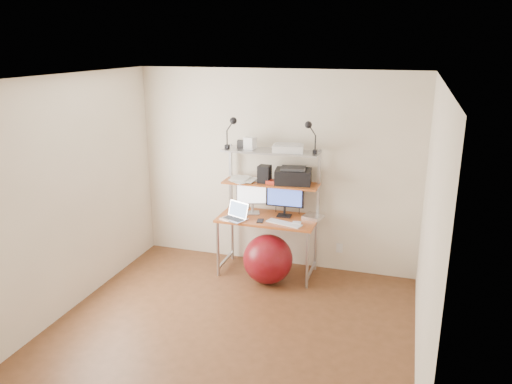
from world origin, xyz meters
TOP-DOWN VIEW (x-y plane):
  - room at (0.00, 0.00)m, footprint 3.60×3.60m
  - computer_desk at (0.00, 1.50)m, footprint 1.20×0.60m
  - wall_outlet at (0.85, 1.79)m, footprint 0.08×0.01m
  - monitor_silver at (-0.23, 1.54)m, footprint 0.39×0.20m
  - monitor_black at (0.18, 1.56)m, footprint 0.47×0.14m
  - laptop at (-0.35, 1.28)m, footprint 0.36×0.33m
  - keyboard at (0.25, 1.28)m, footprint 0.46×0.24m
  - mouse at (0.39, 1.32)m, footprint 0.10×0.07m
  - mac_mini at (0.54, 1.57)m, footprint 0.27×0.27m
  - phone at (-0.05, 1.28)m, footprint 0.09×0.15m
  - printer at (0.27, 1.60)m, footprint 0.47×0.35m
  - nas_cube at (-0.07, 1.54)m, footprint 0.15×0.15m
  - red_box at (0.05, 1.52)m, footprint 0.17×0.12m
  - scanner at (0.21, 1.56)m, footprint 0.39×0.29m
  - box_white at (-0.27, 1.57)m, footprint 0.15×0.13m
  - box_grey at (-0.40, 1.61)m, footprint 0.11×0.11m
  - clip_lamp_left at (-0.47, 1.50)m, footprint 0.16×0.09m
  - clip_lamp_right at (0.47, 1.53)m, footprint 0.15×0.08m
  - exercise_ball at (0.08, 1.20)m, footprint 0.60×0.60m
  - paper_stack at (-0.37, 1.57)m, footprint 0.40×0.43m

SIDE VIEW (x-z plane):
  - exercise_ball at x=0.08m, z-range 0.00..0.60m
  - wall_outlet at x=0.85m, z-range 0.24..0.36m
  - phone at x=-0.05m, z-range 0.74..0.75m
  - keyboard at x=0.25m, z-range 0.74..0.75m
  - mouse at x=0.39m, z-range 0.74..0.77m
  - mac_mini at x=0.54m, z-range 0.74..0.78m
  - laptop at x=-0.35m, z-range 0.65..0.91m
  - computer_desk at x=0.00m, z-range 0.17..1.74m
  - monitor_black at x=0.18m, z-range 0.74..1.21m
  - monitor_silver at x=-0.23m, z-range 0.75..1.21m
  - paper_stack at x=-0.37m, z-range 1.15..1.18m
  - red_box at x=0.05m, z-range 1.15..1.20m
  - printer at x=0.27m, z-range 1.14..1.35m
  - room at x=0.00m, z-range -0.55..3.05m
  - nas_cube at x=-0.07m, z-range 1.15..1.36m
  - scanner at x=0.21m, z-range 1.55..1.64m
  - box_grey at x=-0.40m, z-range 1.55..1.64m
  - box_white at x=-0.27m, z-range 1.55..1.70m
  - clip_lamp_right at x=0.47m, z-range 1.64..2.02m
  - clip_lamp_left at x=-0.47m, z-range 1.64..2.03m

